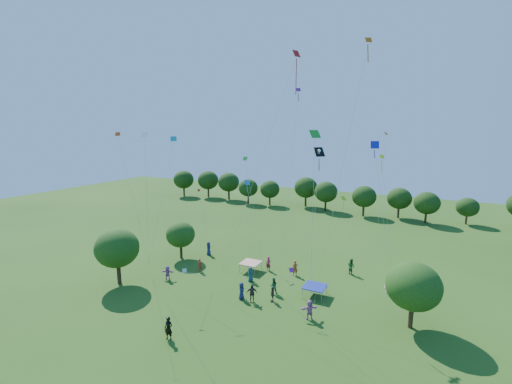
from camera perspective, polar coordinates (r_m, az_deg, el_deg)
The scene contains 38 objects.
near_tree_west at distance 40.93m, azimuth -22.15°, elevation -8.66°, with size 4.74×4.74×6.27m.
near_tree_north at distance 46.62m, azimuth -12.47°, elevation -6.93°, with size 3.79×3.79×5.01m.
near_tree_east at distance 32.92m, azimuth 24.77°, elevation -14.07°, with size 4.57×4.57×5.88m.
treeline at distance 73.42m, azimuth 13.14°, elevation -0.06°, with size 88.01×8.77×6.77m.
tent_red_stripe at distance 42.33m, azimuth -0.90°, elevation -11.71°, with size 2.20×2.20×1.10m.
tent_blue at distance 36.94m, azimuth 9.77°, elevation -15.27°, with size 2.20×2.20×1.10m.
man_in_black at distance 30.78m, azimuth -14.37°, elevation -21.15°, with size 0.73×0.47×1.95m, color black.
crowd_person_0 at distance 39.70m, azimuth -0.94°, elevation -13.54°, with size 0.84×0.45×1.69m, color navy.
crowd_person_1 at distance 42.49m, azimuth 2.08°, elevation -11.86°, with size 0.65×0.42×1.75m, color maroon.
crowd_person_2 at distance 37.08m, azimuth 2.93°, elevation -15.33°, with size 0.85×0.46×1.72m, color #285E3B.
crowd_person_3 at distance 39.60m, azimuth 21.14°, elevation -14.32°, with size 1.12×0.50×1.71m, color beige.
crowd_person_4 at distance 35.54m, azimuth 2.76°, elevation -16.64°, with size 0.93×0.42×1.58m, color #3E3632.
crowd_person_5 at distance 41.40m, azimuth -14.51°, elevation -12.90°, with size 1.52×0.54×1.62m, color #A15FA4.
crowd_person_6 at distance 36.01m, azimuth -2.44°, elevation -16.12°, with size 0.86×0.46×1.74m, color navy.
crowd_person_7 at distance 42.71m, azimuth -9.31°, elevation -11.97°, with size 0.60×0.39×1.62m, color #9C2F1C.
crowd_person_8 at distance 43.02m, azimuth 15.57°, elevation -11.85°, with size 0.94×0.51×1.90m, color #29612B.
crowd_person_9 at distance 41.60m, azimuth 23.78°, elevation -13.31°, with size 1.10×0.50×1.69m, color beige.
crowd_person_10 at distance 35.34m, azimuth -0.70°, elevation -16.52°, with size 1.10×0.50×1.88m, color #3D3231.
crowd_person_11 at distance 32.98m, azimuth 8.90°, elevation -18.81°, with size 1.68×0.60×1.81m, color #AE65A8.
crowd_person_12 at distance 47.92m, azimuth -7.90°, elevation -9.29°, with size 0.91×0.49×1.84m, color navy.
crowd_person_13 at distance 41.40m, azimuth 6.54°, elevation -12.50°, with size 0.67×0.43×1.81m, color #993B1B.
pirate_kite at distance 33.51m, azimuth 10.44°, elevation 5.90°, with size 1.07×4.43×13.95m.
red_high_kite at distance 31.53m, azimuth 4.04°, elevation 14.13°, with size 7.87×1.76×22.36m.
small_kite_0 at distance 47.31m, azimuth -9.05°, elevation -2.08°, with size 2.45×1.05×7.64m.
small_kite_1 at distance 42.29m, azimuth 20.32°, elevation 2.86°, with size 0.45×3.54×15.34m.
small_kite_2 at distance 42.24m, azimuth 14.90°, elevation -2.43°, with size 4.35×1.56×7.77m.
small_kite_3 at distance 37.56m, azimuth -1.04°, elevation 0.93°, with size 2.93×0.81×12.71m.
small_kite_4 at distance 32.47m, azimuth 19.61°, elevation 3.50°, with size 2.46×3.28×14.63m.
small_kite_5 at distance 33.59m, azimuth 6.12°, elevation 6.86°, with size 0.85×3.01×19.57m.
small_kite_6 at distance 34.32m, azimuth -10.99°, elevation -12.96°, with size 1.11×5.31×2.87m.
small_kite_7 at distance 40.26m, azimuth -14.26°, elevation 4.99°, with size 2.72×2.95×14.89m.
small_kite_8 at distance 25.87m, azimuth 15.17°, elevation 8.65°, with size 4.12×2.53×21.59m.
small_kite_9 at distance 38.15m, azimuth -20.67°, elevation 2.83°, with size 0.81×4.04×15.38m.
small_kite_10 at distance 35.14m, azimuth 20.65°, elevation 0.31°, with size 2.17×0.46×13.26m.
small_kite_11 at distance 25.66m, azimuth 9.65°, elevation 4.08°, with size 1.19×3.01×15.58m.
small_kite_12 at distance 44.43m, azimuth -1.35°, elevation 0.27°, with size 1.85×0.91×9.19m.
small_kite_13 at distance 32.41m, azimuth 5.86°, elevation -13.45°, with size 0.58×1.76×3.05m.
small_kite_14 at distance 36.24m, azimuth -17.92°, elevation 4.41°, with size 3.99×3.41×15.42m.
Camera 1 is at (14.27, -15.09, 16.83)m, focal length 24.00 mm.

